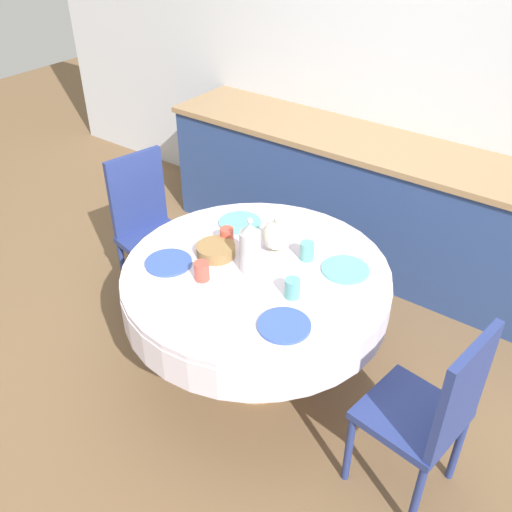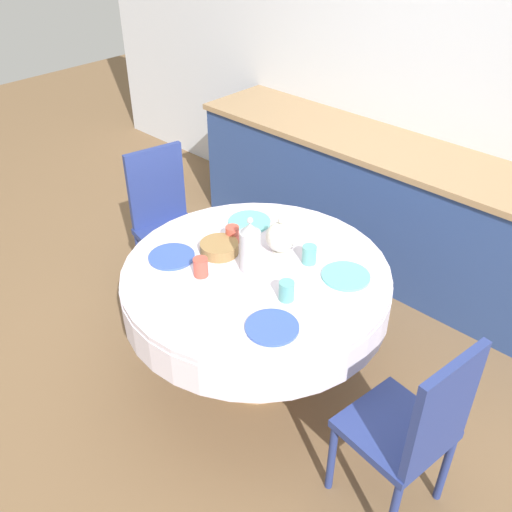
# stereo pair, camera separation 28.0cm
# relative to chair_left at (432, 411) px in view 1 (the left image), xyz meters

# --- Properties ---
(ground_plane) EXTENTS (12.00, 12.00, 0.00)m
(ground_plane) POSITION_rel_chair_left_xyz_m (-1.02, 0.14, -0.54)
(ground_plane) COLOR brown
(wall_back) EXTENTS (7.00, 0.05, 2.60)m
(wall_back) POSITION_rel_chair_left_xyz_m (-1.02, 1.92, 0.76)
(wall_back) COLOR silver
(wall_back) RESTS_ON ground_plane
(kitchen_counter) EXTENTS (3.24, 0.64, 0.90)m
(kitchen_counter) POSITION_rel_chair_left_xyz_m (-1.02, 1.58, -0.09)
(kitchen_counter) COLOR #2D4784
(kitchen_counter) RESTS_ON ground_plane
(dining_table) EXTENTS (1.36, 1.36, 0.75)m
(dining_table) POSITION_rel_chair_left_xyz_m (-1.02, 0.14, 0.09)
(dining_table) COLOR tan
(dining_table) RESTS_ON ground_plane
(chair_left) EXTENTS (0.45, 0.45, 0.98)m
(chair_left) POSITION_rel_chair_left_xyz_m (0.00, 0.00, 0.00)
(chair_left) COLOR navy
(chair_left) RESTS_ON ground_plane
(chair_right) EXTENTS (0.48, 0.48, 0.98)m
(chair_right) POSITION_rel_chair_left_xyz_m (-2.02, 0.36, 0.00)
(chair_right) COLOR navy
(chair_right) RESTS_ON ground_plane
(plate_near_left) EXTENTS (0.24, 0.24, 0.01)m
(plate_near_left) POSITION_rel_chair_left_xyz_m (-1.40, -0.08, 0.22)
(plate_near_left) COLOR #3856AD
(plate_near_left) RESTS_ON dining_table
(cup_near_left) EXTENTS (0.07, 0.07, 0.10)m
(cup_near_left) POSITION_rel_chair_left_xyz_m (-1.18, -0.08, 0.26)
(cup_near_left) COLOR #CC4C3D
(cup_near_left) RESTS_ON dining_table
(plate_near_right) EXTENTS (0.24, 0.24, 0.01)m
(plate_near_right) POSITION_rel_chair_left_xyz_m (-0.66, -0.13, 0.22)
(plate_near_right) COLOR #3856AD
(plate_near_right) RESTS_ON dining_table
(cup_near_right) EXTENTS (0.07, 0.07, 0.10)m
(cup_near_right) POSITION_rel_chair_left_xyz_m (-0.75, 0.07, 0.26)
(cup_near_right) COLOR #5BA39E
(cup_near_right) RESTS_ON dining_table
(plate_far_left) EXTENTS (0.24, 0.24, 0.01)m
(plate_far_left) POSITION_rel_chair_left_xyz_m (-1.35, 0.44, 0.22)
(plate_far_left) COLOR #60BCB7
(plate_far_left) RESTS_ON dining_table
(cup_far_left) EXTENTS (0.07, 0.07, 0.10)m
(cup_far_left) POSITION_rel_chair_left_xyz_m (-1.27, 0.23, 0.26)
(cup_far_left) COLOR #CC4C3D
(cup_far_left) RESTS_ON dining_table
(plate_far_right) EXTENTS (0.24, 0.24, 0.01)m
(plate_far_right) POSITION_rel_chair_left_xyz_m (-0.65, 0.40, 0.22)
(plate_far_right) COLOR #60BCB7
(plate_far_right) RESTS_ON dining_table
(cup_far_right) EXTENTS (0.07, 0.07, 0.10)m
(cup_far_right) POSITION_rel_chair_left_xyz_m (-0.86, 0.37, 0.26)
(cup_far_right) COLOR #5BA39E
(cup_far_right) RESTS_ON dining_table
(coffee_carafe) EXTENTS (0.11, 0.11, 0.30)m
(coffee_carafe) POSITION_rel_chair_left_xyz_m (-1.04, 0.13, 0.34)
(coffee_carafe) COLOR #B2B2B7
(coffee_carafe) RESTS_ON dining_table
(teapot) EXTENTS (0.22, 0.16, 0.21)m
(teapot) POSITION_rel_chair_left_xyz_m (-1.03, 0.34, 0.30)
(teapot) COLOR silver
(teapot) RESTS_ON dining_table
(bread_basket) EXTENTS (0.20, 0.20, 0.06)m
(bread_basket) POSITION_rel_chair_left_xyz_m (-1.26, 0.12, 0.24)
(bread_basket) COLOR olive
(bread_basket) RESTS_ON dining_table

